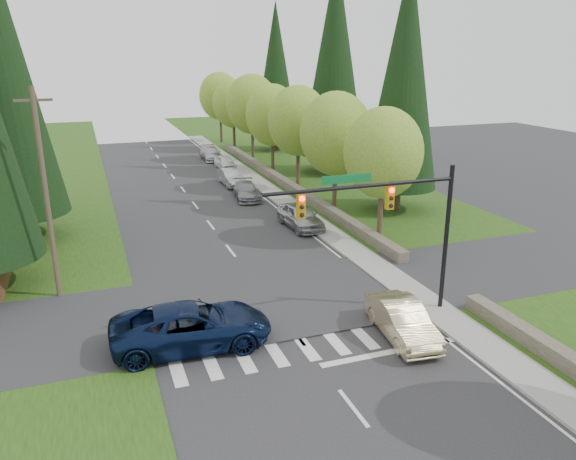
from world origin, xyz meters
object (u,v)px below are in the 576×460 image
parked_car_b (247,191)px  parked_car_a (300,216)px  parked_car_d (225,162)px  parked_car_e (211,154)px  parked_car_c (231,177)px  suv_navy (192,326)px  sedan_champagne (402,320)px

parked_car_b → parked_car_a: bearing=-73.7°
parked_car_a → parked_car_d: bearing=87.2°
parked_car_b → parked_car_e: (0.99, 17.54, 0.03)m
parked_car_d → parked_car_a: bearing=-92.7°
parked_car_c → parked_car_e: size_ratio=0.91×
suv_navy → parked_car_c: suv_navy is taller
suv_navy → sedan_champagne: bearing=-101.8°
parked_car_e → sedan_champagne: bearing=-90.9°
suv_navy → parked_car_a: 16.64m
parked_car_b → parked_car_c: (0.04, 5.11, 0.06)m
sedan_champagne → parked_car_d: size_ratio=1.19×
parked_car_b → sedan_champagne: bearing=-82.7°
parked_car_c → parked_car_e: (0.95, 12.42, -0.02)m
sedan_champagne → parked_car_d: (1.51, 36.54, -0.10)m
suv_navy → parked_car_b: size_ratio=1.42×
sedan_champagne → parked_car_b: size_ratio=1.03×
parked_car_a → parked_car_d: parked_car_a is taller
parked_car_a → parked_car_b: bearing=95.7°
parked_car_a → parked_car_e: (-0.30, 26.17, -0.12)m
parked_car_b → suv_navy: bearing=-103.5°
sedan_champagne → parked_car_c: sedan_champagne is taller
parked_car_c → parked_car_d: parked_car_c is taller
parked_car_a → parked_car_b: size_ratio=1.05×
parked_car_a → sedan_champagne: bearing=-98.4°
sedan_champagne → parked_car_a: size_ratio=0.98×
suv_navy → parked_car_b: 23.63m
suv_navy → parked_car_c: 28.46m
parked_car_c → parked_car_e: bearing=84.4°
parked_car_b → parked_car_c: 5.11m
suv_navy → parked_car_b: suv_navy is taller
suv_navy → parked_car_e: 40.69m
sedan_champagne → parked_car_b: 24.25m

